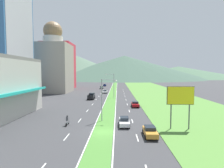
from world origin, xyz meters
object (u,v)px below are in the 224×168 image
street_lamp_near (104,97)px  car_1 (124,121)px  pickup_truck_0 (91,96)px  motorcycle_rider (67,121)px  car_3 (135,104)px  billboard_roadside (181,98)px  car_2 (102,87)px  car_5 (150,131)px  car_0 (105,92)px  car_4 (105,85)px  street_lamp_mid (113,84)px

street_lamp_near → car_1: (3.84, -2.78, -3.98)m
pickup_truck_0 → motorcycle_rider: (0.35, -31.46, -0.24)m
car_3 → car_1: bearing=-11.8°
billboard_roadside → car_2: (-19.50, 72.72, -4.47)m
car_5 → pickup_truck_0: bearing=-159.0°
car_0 → car_3: 33.39m
car_2 → pickup_truck_0: (0.02, -39.80, 0.24)m
motorcycle_rider → car_2: bearing=0.3°
car_0 → car_1: bearing=-172.1°
car_1 → car_4: (-10.03, 90.38, 0.01)m
street_lamp_near → street_lamp_mid: (0.90, 30.68, 0.44)m
car_3 → car_2: bearing=-165.4°
car_2 → street_lamp_near: bearing=-174.5°
car_0 → pickup_truck_0: (-3.56, -17.77, 0.24)m
car_2 → car_5: car_5 is taller
motorcycle_rider → billboard_roadside: bearing=-94.4°
car_3 → billboard_roadside: bearing=16.1°
car_3 → motorcycle_rider: (-13.64, -17.52, 0.00)m
street_lamp_mid → billboard_roadside: 37.15m
car_5 → motorcycle_rider: (-13.61, 4.98, -0.01)m
car_3 → car_5: 22.49m
car_2 → car_5: 77.51m
billboard_roadside → motorcycle_rider: 19.70m
street_lamp_near → motorcycle_rider: (-6.21, -3.01, -3.99)m
street_lamp_near → car_3: bearing=62.9°
street_lamp_near → car_4: size_ratio=1.85×
billboard_roadside → motorcycle_rider: (-19.13, 1.46, -4.48)m
street_lamp_near → motorcycle_rider: 7.97m
car_1 → car_4: bearing=-173.7°
car_2 → car_3: car_2 is taller
car_0 → pickup_truck_0: size_ratio=0.86×
car_0 → motorcycle_rider: 49.34m
car_3 → car_0: bearing=-161.8°
car_0 → pickup_truck_0: 18.13m
street_lamp_mid → car_5: (6.50, -38.67, -4.41)m
car_4 → car_5: car_4 is taller
street_lamp_near → pickup_truck_0: (-6.56, 28.45, -3.75)m
street_lamp_near → car_0: size_ratio=1.73×
car_5 → car_4: bearing=-171.9°
street_lamp_near → car_3: 16.78m
street_lamp_mid → car_4: street_lamp_mid is taller
street_lamp_near → motorcycle_rider: street_lamp_near is taller
street_lamp_near → car_5: (7.40, -7.98, -3.98)m
car_2 → motorcycle_rider: bearing=-179.7°
street_lamp_near → car_1: bearing=-35.9°
street_lamp_near → car_2: street_lamp_near is taller
car_4 → pickup_truck_0: (-0.36, -59.15, 0.22)m
pickup_truck_0 → motorcycle_rider: pickup_truck_0 is taller
car_2 → street_lamp_mid: bearing=-168.7°
car_3 → car_4: 74.35m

